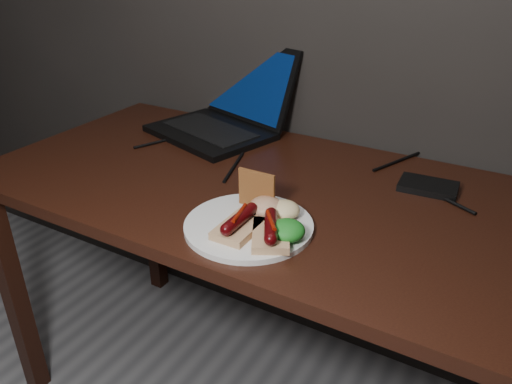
{
  "coord_description": "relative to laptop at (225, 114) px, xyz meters",
  "views": [
    {
      "loc": [
        0.53,
        0.44,
        1.28
      ],
      "look_at": [
        0.08,
        1.22,
        0.82
      ],
      "focal_mm": 35.0,
      "sensor_mm": 36.0,
      "label": 1
    }
  ],
  "objects": [
    {
      "name": "bread_sausage_center",
      "position": [
        0.36,
        -0.49,
        -0.02
      ],
      "size": [
        0.07,
        0.12,
        0.04
      ],
      "color": "#DEB382",
      "rests_on": "plate"
    },
    {
      "name": "salad_greens",
      "position": [
        0.45,
        -0.47,
        -0.02
      ],
      "size": [
        0.07,
        0.07,
        0.04
      ],
      "primitive_type": "ellipsoid",
      "color": "#125A15",
      "rests_on": "plate"
    },
    {
      "name": "salsa_mound",
      "position": [
        0.37,
        -0.41,
        -0.02
      ],
      "size": [
        0.07,
        0.07,
        0.04
      ],
      "primitive_type": "ellipsoid",
      "color": "maroon",
      "rests_on": "plate"
    },
    {
      "name": "coleslaw_mound",
      "position": [
        0.41,
        -0.4,
        -0.02
      ],
      "size": [
        0.06,
        0.06,
        0.04
      ],
      "primitive_type": "ellipsoid",
      "color": "beige",
      "rests_on": "plate"
    },
    {
      "name": "hard_drive",
      "position": [
        0.63,
        -0.1,
        -0.05
      ],
      "size": [
        0.14,
        0.09,
        0.02
      ],
      "primitive_type": "cube",
      "rotation": [
        0.0,
        0.0,
        0.07
      ],
      "color": "black",
      "rests_on": "desk"
    },
    {
      "name": "desk",
      "position": [
        0.28,
        -0.27,
        -0.14
      ],
      "size": [
        1.4,
        0.7,
        0.75
      ],
      "color": "black",
      "rests_on": "ground"
    },
    {
      "name": "laptop",
      "position": [
        0.0,
        0.0,
        0.0
      ],
      "size": [
        0.42,
        0.42,
        0.25
      ],
      "color": "black",
      "rests_on": "desk"
    },
    {
      "name": "crispbread",
      "position": [
        0.34,
        -0.39,
        0.0
      ],
      "size": [
        0.09,
        0.01,
        0.08
      ],
      "primitive_type": "cube",
      "color": "#AB652E",
      "rests_on": "plate"
    },
    {
      "name": "desk_cables",
      "position": [
        0.3,
        -0.11,
        -0.05
      ],
      "size": [
        0.9,
        0.45,
        0.01
      ],
      "color": "black",
      "rests_on": "desk"
    },
    {
      "name": "bread_sausage_right",
      "position": [
        0.42,
        -0.49,
        -0.02
      ],
      "size": [
        0.12,
        0.13,
        0.04
      ],
      "color": "#DEB382",
      "rests_on": "plate"
    },
    {
      "name": "plate",
      "position": [
        0.36,
        -0.46,
        -0.05
      ],
      "size": [
        0.32,
        0.32,
        0.01
      ],
      "primitive_type": "cylinder",
      "rotation": [
        0.0,
        0.0,
        0.22
      ],
      "color": "silver",
      "rests_on": "desk"
    }
  ]
}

